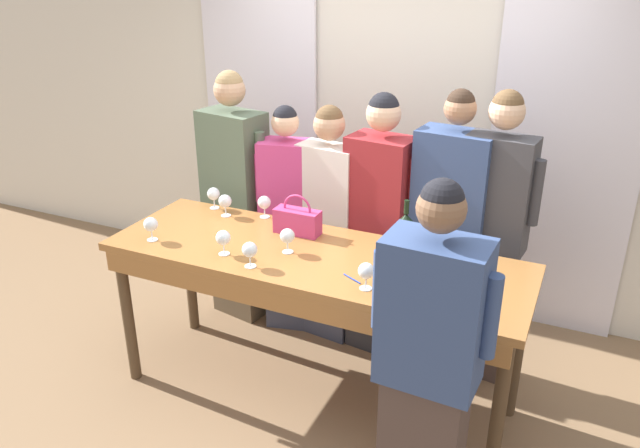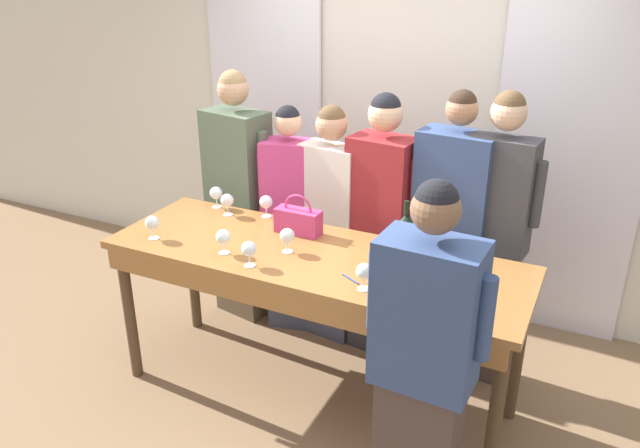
{
  "view_description": "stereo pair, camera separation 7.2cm",
  "coord_description": "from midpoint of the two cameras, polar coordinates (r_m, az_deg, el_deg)",
  "views": [
    {
      "loc": [
        1.34,
        -2.83,
        2.51
      ],
      "look_at": [
        0.0,
        0.08,
        1.12
      ],
      "focal_mm": 35.0,
      "sensor_mm": 36.0,
      "label": 1
    },
    {
      "loc": [
        1.4,
        -2.8,
        2.51
      ],
      "look_at": [
        0.0,
        0.08,
        1.12
      ],
      "focal_mm": 35.0,
      "sensor_mm": 36.0,
      "label": 2
    }
  ],
  "objects": [
    {
      "name": "pen",
      "position": [
        3.23,
        2.3,
        -5.02
      ],
      "size": [
        0.12,
        0.07,
        0.01
      ],
      "color": "#193399",
      "rests_on": "tasting_bar"
    },
    {
      "name": "wine_glass_front_right",
      "position": [
        3.96,
        -5.64,
        1.92
      ],
      "size": [
        0.08,
        0.08,
        0.14
      ],
      "color": "white",
      "rests_on": "tasting_bar"
    },
    {
      "name": "wine_glass_center_mid",
      "position": [
        3.76,
        -15.75,
        -0.07
      ],
      "size": [
        0.08,
        0.08,
        0.14
      ],
      "color": "white",
      "rests_on": "tasting_bar"
    },
    {
      "name": "wine_glass_center_left",
      "position": [
        3.1,
        3.58,
        -4.35
      ],
      "size": [
        0.08,
        0.08,
        0.14
      ],
      "color": "white",
      "rests_on": "tasting_bar"
    },
    {
      "name": "guest_pink_top",
      "position": [
        4.3,
        -3.49,
        0.47
      ],
      "size": [
        0.47,
        0.31,
        1.62
      ],
      "color": "#383D51",
      "rests_on": "ground_plane"
    },
    {
      "name": "guest_olive_jacket",
      "position": [
        4.46,
        -8.17,
        2.41
      ],
      "size": [
        0.56,
        0.34,
        1.82
      ],
      "color": "brown",
      "rests_on": "ground_plane"
    },
    {
      "name": "wine_glass_front_mid",
      "position": [
        3.47,
        -3.59,
        -1.14
      ],
      "size": [
        0.08,
        0.08,
        0.14
      ],
      "color": "white",
      "rests_on": "tasting_bar"
    },
    {
      "name": "curtain_panel_left",
      "position": [
        5.09,
        -5.87,
        10.09
      ],
      "size": [
        0.97,
        0.03,
        2.69
      ],
      "color": "white",
      "rests_on": "ground_plane"
    },
    {
      "name": "curtain_panel_right",
      "position": [
        4.43,
        21.05,
        6.6
      ],
      "size": [
        0.97,
        0.03,
        2.69
      ],
      "color": "white",
      "rests_on": "ground_plane"
    },
    {
      "name": "wine_glass_center_right",
      "position": [
        3.49,
        -9.43,
        -1.32
      ],
      "size": [
        0.08,
        0.08,
        0.14
      ],
      "color": "white",
      "rests_on": "tasting_bar"
    },
    {
      "name": "wall_back",
      "position": [
        4.68,
        6.99,
        9.54
      ],
      "size": [
        12.0,
        0.06,
        2.8
      ],
      "color": "silver",
      "rests_on": "ground_plane"
    },
    {
      "name": "wine_glass_back_left",
      "position": [
        4.01,
        -9.18,
        2.04
      ],
      "size": [
        0.08,
        0.08,
        0.14
      ],
      "color": "white",
      "rests_on": "tasting_bar"
    },
    {
      "name": "wine_glass_back_mid",
      "position": [
        3.29,
        9.05,
        -2.91
      ],
      "size": [
        0.08,
        0.08,
        0.14
      ],
      "color": "white",
      "rests_on": "tasting_bar"
    },
    {
      "name": "handbag",
      "position": [
        3.72,
        -2.64,
        0.32
      ],
      "size": [
        0.28,
        0.11,
        0.25
      ],
      "color": "#C63870",
      "rests_on": "tasting_bar"
    },
    {
      "name": "guest_navy_coat",
      "position": [
        3.91,
        11.17,
        -1.05
      ],
      "size": [
        0.56,
        0.3,
        1.82
      ],
      "color": "#383D51",
      "rests_on": "ground_plane"
    },
    {
      "name": "ground_plane",
      "position": [
        4.02,
        -1.02,
        -15.26
      ],
      "size": [
        18.0,
        18.0,
        0.0
      ],
      "primitive_type": "plane",
      "color": "#846647"
    },
    {
      "name": "guest_beige_cap",
      "position": [
        3.85,
        14.93,
        -1.09
      ],
      "size": [
        0.5,
        0.25,
        1.84
      ],
      "color": "#473833",
      "rests_on": "ground_plane"
    },
    {
      "name": "guest_cream_sweater",
      "position": [
        4.16,
        0.3,
        0.16
      ],
      "size": [
        0.52,
        0.25,
        1.66
      ],
      "color": "#383D51",
      "rests_on": "ground_plane"
    },
    {
      "name": "wine_glass_back_right",
      "position": [
        3.33,
        -7.06,
        -2.39
      ],
      "size": [
        0.08,
        0.08,
        0.14
      ],
      "color": "white",
      "rests_on": "tasting_bar"
    },
    {
      "name": "wine_glass_front_left",
      "position": [
        4.14,
        -10.2,
        2.69
      ],
      "size": [
        0.08,
        0.08,
        0.14
      ],
      "color": "white",
      "rests_on": "tasting_bar"
    },
    {
      "name": "wine_bottle",
      "position": [
        3.46,
        7.18,
        -0.98
      ],
      "size": [
        0.08,
        0.08,
        0.32
      ],
      "color": "black",
      "rests_on": "tasting_bar"
    },
    {
      "name": "tasting_bar",
      "position": [
        3.52,
        -1.32,
        -4.48
      ],
      "size": [
        2.4,
        0.8,
        0.97
      ],
      "color": "#9E6633",
      "rests_on": "ground_plane"
    },
    {
      "name": "guest_striped_shirt",
      "position": [
        4.03,
        4.91,
        -0.16
      ],
      "size": [
        0.52,
        0.32,
        1.76
      ],
      "color": "#28282D",
      "rests_on": "ground_plane"
    },
    {
      "name": "host_pouring",
      "position": [
        2.76,
        9.09,
        -12.96
      ],
      "size": [
        0.54,
        0.28,
        1.75
      ],
      "color": "#473833",
      "rests_on": "ground_plane"
    }
  ]
}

